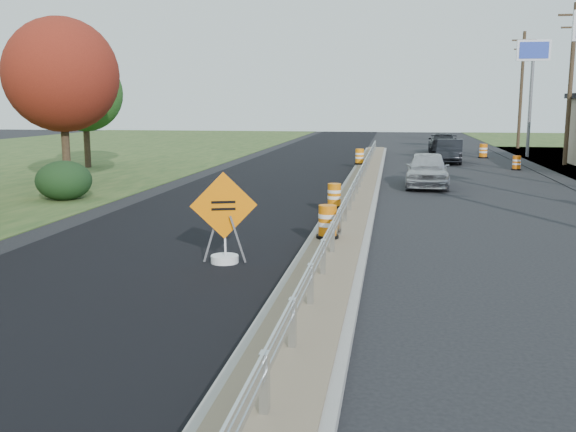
% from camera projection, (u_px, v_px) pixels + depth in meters
% --- Properties ---
extents(ground, '(140.00, 140.00, 0.00)m').
position_uv_depth(ground, '(339.00, 243.00, 16.90)').
color(ground, black).
rests_on(ground, ground).
extents(milled_overlay, '(7.20, 120.00, 0.01)m').
position_uv_depth(milled_overlay, '(256.00, 190.00, 27.32)').
color(milled_overlay, black).
rests_on(milled_overlay, ground).
extents(median, '(1.60, 55.00, 0.23)m').
position_uv_depth(median, '(357.00, 197.00, 24.66)').
color(median, gray).
rests_on(median, ground).
extents(guardrail, '(0.10, 46.15, 0.72)m').
position_uv_depth(guardrail, '(358.00, 178.00, 25.52)').
color(guardrail, silver).
rests_on(guardrail, median).
extents(pylon_sign_north, '(2.20, 0.30, 7.90)m').
position_uv_depth(pylon_sign_north, '(533.00, 61.00, 43.28)').
color(pylon_sign_north, slate).
rests_on(pylon_sign_north, ground).
extents(utility_pole_nmid, '(1.90, 0.26, 9.40)m').
position_uv_depth(utility_pole_nmid, '(571.00, 81.00, 37.55)').
color(utility_pole_nmid, '#473523').
rests_on(utility_pole_nmid, ground).
extents(utility_pole_north, '(1.90, 0.26, 9.40)m').
position_uv_depth(utility_pole_north, '(521.00, 88.00, 52.13)').
color(utility_pole_north, '#473523').
rests_on(utility_pole_north, ground).
extents(hedge_north, '(2.09, 2.09, 1.52)m').
position_uv_depth(hedge_north, '(64.00, 180.00, 24.35)').
color(hedge_north, black).
rests_on(hedge_north, ground).
extents(tree_near_red, '(4.95, 4.95, 7.35)m').
position_uv_depth(tree_near_red, '(62.00, 75.00, 27.85)').
color(tree_near_red, '#473523').
rests_on(tree_near_red, ground).
extents(tree_near_back, '(4.29, 4.29, 6.37)m').
position_uv_depth(tree_near_back, '(84.00, 94.00, 36.22)').
color(tree_near_back, '#473523').
rests_on(tree_near_back, ground).
extents(caution_sign, '(1.46, 0.64, 2.11)m').
position_uv_depth(caution_sign, '(224.00, 240.00, 14.67)').
color(caution_sign, white).
rests_on(caution_sign, ground).
extents(barrel_median_near, '(0.58, 0.58, 0.85)m').
position_uv_depth(barrel_median_near, '(328.00, 222.00, 16.35)').
color(barrel_median_near, black).
rests_on(barrel_median_near, median).
extents(barrel_median_mid, '(0.55, 0.55, 0.80)m').
position_uv_depth(barrel_median_mid, '(334.00, 196.00, 21.20)').
color(barrel_median_mid, black).
rests_on(barrel_median_mid, median).
extents(barrel_median_far, '(0.60, 0.60, 0.88)m').
position_uv_depth(barrel_median_far, '(360.00, 157.00, 36.60)').
color(barrel_median_far, black).
rests_on(barrel_median_far, median).
extents(barrel_shoulder_mid, '(0.54, 0.54, 0.79)m').
position_uv_depth(barrel_shoulder_mid, '(516.00, 163.00, 35.67)').
color(barrel_shoulder_mid, black).
rests_on(barrel_shoulder_mid, ground).
extents(barrel_shoulder_far, '(0.65, 0.65, 0.95)m').
position_uv_depth(barrel_shoulder_far, '(483.00, 151.00, 43.65)').
color(barrel_shoulder_far, black).
rests_on(barrel_shoulder_far, ground).
extents(car_silver, '(2.04, 4.65, 1.56)m').
position_uv_depth(car_silver, '(427.00, 169.00, 28.31)').
color(car_silver, '#B3B3B8').
rests_on(car_silver, ground).
extents(car_dark_mid, '(1.95, 4.54, 1.45)m').
position_uv_depth(car_dark_mid, '(450.00, 151.00, 39.92)').
color(car_dark_mid, black).
rests_on(car_dark_mid, ground).
extents(car_dark_far, '(2.33, 5.23, 1.49)m').
position_uv_depth(car_dark_far, '(443.00, 143.00, 48.21)').
color(car_dark_far, black).
rests_on(car_dark_far, ground).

